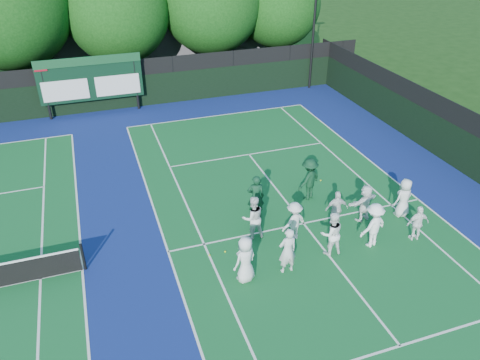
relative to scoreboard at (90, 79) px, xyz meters
name	(u,v)px	position (x,y,z in m)	size (l,w,h in m)	color
ground	(315,238)	(7.01, -15.59, -2.19)	(120.00, 120.00, 0.00)	#16370F
court_apron	(154,255)	(1.01, -14.59, -2.19)	(34.00, 32.00, 0.01)	navy
near_court	(303,223)	(7.01, -14.59, -2.18)	(11.05, 23.85, 0.01)	#125726
back_fence	(109,89)	(1.01, 0.41, -0.83)	(34.00, 0.08, 3.00)	black
scoreboard	(90,79)	(0.00, 0.00, 0.00)	(6.00, 0.21, 3.55)	black
clubhouse	(151,42)	(5.01, 8.41, -0.19)	(18.00, 6.00, 4.00)	#5A5A5F
tree_b	(8,7)	(-3.92, 3.99, 3.60)	(7.75, 7.75, 9.87)	#311D0D
tree_c	(120,13)	(2.51, 3.99, 2.88)	(6.68, 6.68, 8.58)	#311D0D
tree_d	(213,5)	(8.75, 3.99, 3.02)	(6.83, 6.83, 8.81)	#311D0D
tree_e	(279,6)	(13.69, 3.99, 2.67)	(6.02, 6.02, 8.03)	#311D0D
tennis_ball_0	(225,252)	(3.51, -15.29, -2.16)	(0.07, 0.07, 0.07)	#C9DB19
tennis_ball_1	(371,196)	(10.69, -13.69, -2.16)	(0.07, 0.07, 0.07)	#C9DB19
tennis_ball_3	(209,255)	(2.91, -15.29, -2.16)	(0.07, 0.07, 0.07)	#C9DB19
tennis_ball_4	(321,180)	(9.24, -11.78, -2.16)	(0.07, 0.07, 0.07)	#C9DB19
tennis_ball_5	(374,230)	(9.45, -15.90, -2.16)	(0.07, 0.07, 0.07)	#C9DB19
player_front_0	(245,259)	(3.72, -16.88, -1.32)	(0.85, 0.56, 1.75)	white
player_front_1	(288,251)	(5.22, -16.94, -1.30)	(0.65, 0.43, 1.79)	silver
player_front_2	(331,233)	(7.12, -16.54, -1.32)	(0.84, 0.66, 1.73)	white
player_front_3	(373,225)	(8.79, -16.63, -1.30)	(1.16, 0.67, 1.79)	white
player_front_4	(418,223)	(10.58, -16.87, -1.46)	(0.86, 0.36, 1.47)	white
player_back_0	(253,218)	(4.79, -14.73, -1.30)	(0.87, 0.68, 1.78)	silver
player_back_1	(294,221)	(6.21, -15.33, -1.39)	(1.03, 0.59, 1.60)	silver
player_back_2	(337,209)	(8.16, -15.07, -1.42)	(0.91, 0.38, 1.55)	silver
player_back_3	(365,203)	(9.40, -15.09, -1.40)	(1.47, 0.47, 1.58)	white
player_back_4	(404,198)	(11.05, -15.33, -1.35)	(0.82, 0.53, 1.68)	silver
coach_left	(256,197)	(5.37, -13.49, -1.24)	(0.70, 0.46, 1.91)	#0E351F
coach_right	(309,179)	(8.01, -12.92, -1.24)	(1.23, 0.71, 1.90)	#0E331C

